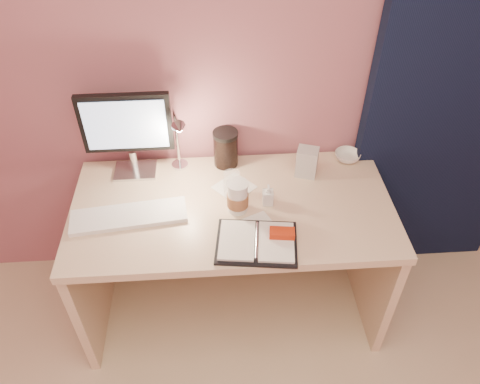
{
  "coord_description": "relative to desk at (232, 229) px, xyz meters",
  "views": [
    {
      "loc": [
        -0.07,
        -0.09,
        2.13
      ],
      "look_at": [
        0.03,
        1.33,
        0.85
      ],
      "focal_mm": 35.0,
      "sensor_mm": 36.0,
      "label": 1
    }
  ],
  "objects": [
    {
      "name": "monitor",
      "position": [
        -0.44,
        0.18,
        0.48
      ],
      "size": [
        0.39,
        0.14,
        0.42
      ],
      "rotation": [
        0.0,
        0.0,
        0.0
      ],
      "color": "silver",
      "rests_on": "desk"
    },
    {
      "name": "dark_jar",
      "position": [
        -0.01,
        0.22,
        0.31
      ],
      "size": [
        0.11,
        0.11,
        0.16
      ],
      "primitive_type": "cylinder",
      "color": "black",
      "rests_on": "desk"
    },
    {
      "name": "coffee_cup",
      "position": [
        0.02,
        -0.1,
        0.3
      ],
      "size": [
        0.09,
        0.09,
        0.15
      ],
      "color": "silver",
      "rests_on": "desk"
    },
    {
      "name": "clear_cup",
      "position": [
        0.0,
        -0.01,
        0.29
      ],
      "size": [
        0.07,
        0.07,
        0.12
      ],
      "primitive_type": "cylinder",
      "color": "white",
      "rests_on": "desk"
    },
    {
      "name": "product_box",
      "position": [
        0.35,
        0.12,
        0.3
      ],
      "size": [
        0.11,
        0.1,
        0.14
      ],
      "primitive_type": "cube",
      "rotation": [
        0.0,
        0.0,
        -0.32
      ],
      "color": "beige",
      "rests_on": "desk"
    },
    {
      "name": "desk_lamp",
      "position": [
        -0.25,
        0.13,
        0.43
      ],
      "size": [
        0.1,
        0.2,
        0.33
      ],
      "rotation": [
        0.0,
        0.0,
        0.19
      ],
      "color": "silver",
      "rests_on": "desk"
    },
    {
      "name": "paper_a",
      "position": [
        0.09,
        -0.23,
        0.23
      ],
      "size": [
        0.21,
        0.21,
        0.0
      ],
      "primitive_type": "cube",
      "rotation": [
        0.0,
        0.0,
        0.43
      ],
      "color": "silver",
      "rests_on": "desk"
    },
    {
      "name": "room",
      "position": [
        0.95,
        0.24,
        0.63
      ],
      "size": [
        3.5,
        3.5,
        3.5
      ],
      "color": "#C6B28E",
      "rests_on": "ground"
    },
    {
      "name": "desk",
      "position": [
        0.0,
        0.0,
        0.0
      ],
      "size": [
        1.4,
        0.7,
        0.73
      ],
      "color": "#C3AC8A",
      "rests_on": "ground"
    },
    {
      "name": "paper_c",
      "position": [
        0.02,
        0.04,
        0.23
      ],
      "size": [
        0.21,
        0.21,
        0.0
      ],
      "primitive_type": "cube",
      "rotation": [
        0.0,
        0.0,
        0.73
      ],
      "color": "silver",
      "rests_on": "desk"
    },
    {
      "name": "keyboard",
      "position": [
        -0.44,
        -0.12,
        0.24
      ],
      "size": [
        0.5,
        0.2,
        0.02
      ],
      "primitive_type": "cube",
      "rotation": [
        0.0,
        0.0,
        0.12
      ],
      "color": "silver",
      "rests_on": "desk"
    },
    {
      "name": "bowl",
      "position": [
        0.57,
        0.21,
        0.24
      ],
      "size": [
        0.12,
        0.12,
        0.04
      ],
      "primitive_type": "imported",
      "rotation": [
        0.0,
        0.0,
        0.01
      ],
      "color": "silver",
      "rests_on": "desk"
    },
    {
      "name": "lotion_bottle",
      "position": [
        0.15,
        -0.07,
        0.28
      ],
      "size": [
        0.05,
        0.05,
        0.1
      ],
      "primitive_type": "imported",
      "rotation": [
        0.0,
        0.0,
        -0.03
      ],
      "color": "silver",
      "rests_on": "desk"
    },
    {
      "name": "planner",
      "position": [
        0.09,
        -0.3,
        0.24
      ],
      "size": [
        0.35,
        0.28,
        0.05
      ],
      "rotation": [
        0.0,
        0.0,
        -0.12
      ],
      "color": "black",
      "rests_on": "desk"
    }
  ]
}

